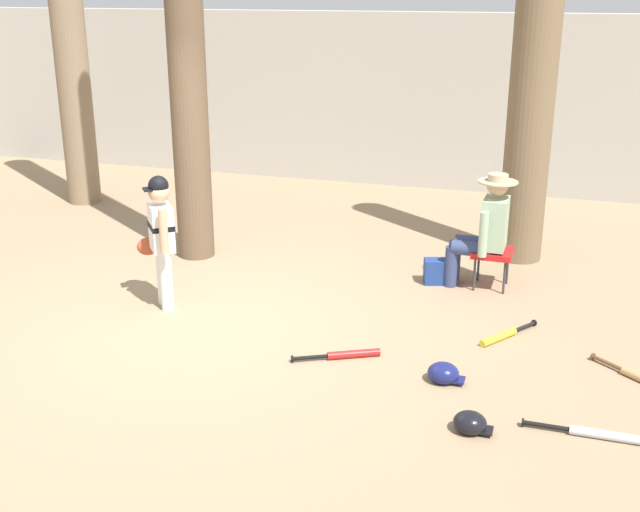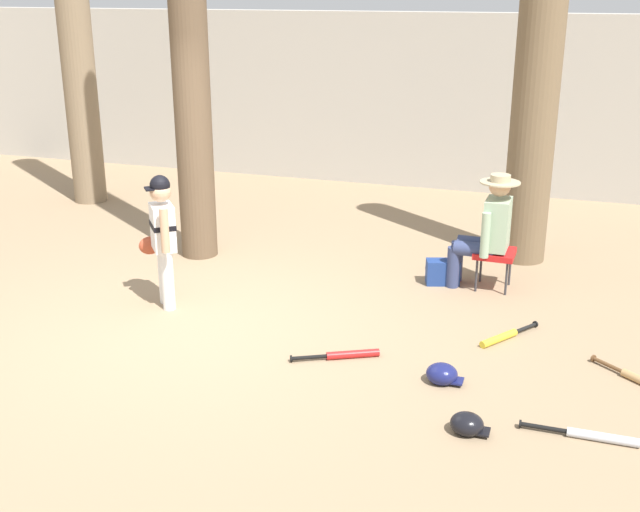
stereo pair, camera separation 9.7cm
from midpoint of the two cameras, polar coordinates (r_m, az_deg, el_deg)
The scene contains 15 objects.
ground_plane at distance 7.31m, azimuth -9.30°, elevation -5.22°, with size 60.00×60.00×0.00m, color #937A5B.
concrete_back_wall at distance 12.45m, azimuth 3.08°, elevation 11.29°, with size 18.00×0.36×2.60m, color #ADA89E.
tree_near_player at distance 8.79m, azimuth -10.17°, elevation 17.37°, with size 0.63×0.63×6.17m.
tree_behind_spectator at distance 8.93m, azimuth 14.75°, elevation 10.83°, with size 0.74×0.74×4.30m.
young_ballplayer at distance 7.62m, azimuth -11.83°, elevation 1.61°, with size 0.54×0.49×1.31m.
folding_stool at distance 8.24m, azimuth 12.04°, elevation 0.15°, with size 0.41×0.41×0.41m.
seated_spectator at distance 8.17m, azimuth 11.49°, elevation 2.05°, with size 0.67×0.53×1.20m.
handbag_beside_stool at distance 8.34m, azimuth 8.39°, elevation -1.11°, with size 0.34×0.18×0.26m, color navy.
tree_far_left at distance 11.59m, azimuth -17.93°, elevation 14.78°, with size 0.67×0.67×5.25m.
bat_aluminum_silver at distance 5.89m, azimuth 18.86°, elevation -12.06°, with size 0.80×0.07×0.07m.
bat_wood_tan at distance 6.77m, azimuth 21.78°, elevation -8.19°, with size 0.62×0.51×0.07m.
bat_red_barrel at distance 6.67m, azimuth 1.52°, elevation -7.14°, with size 0.70×0.41×0.07m.
bat_yellow_trainer at distance 7.18m, azimuth 12.71°, elevation -5.64°, with size 0.46×0.64×0.07m.
batting_helmet_navy at distance 6.35m, azimuth 8.49°, elevation -8.39°, with size 0.30×0.23×0.17m.
batting_helmet_black at distance 5.73m, azimuth 10.33°, elevation -11.80°, with size 0.28×0.22×0.16m.
Camera 1 is at (3.08, -5.92, 2.98)m, focal length 44.22 mm.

